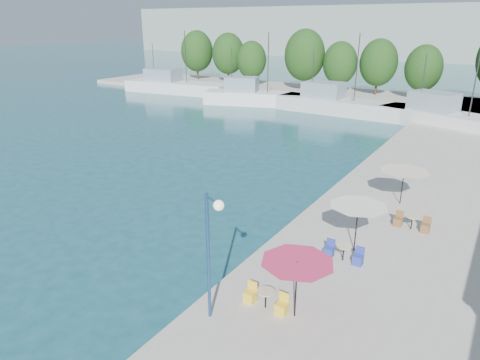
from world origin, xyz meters
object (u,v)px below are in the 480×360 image
Objects in this scene: trawler_01 at (175,86)px; trawler_03 at (338,105)px; umbrella_cream at (404,175)px; trawler_04 at (449,120)px; street_lamp at (212,237)px; umbrella_white at (358,211)px; umbrella_pink at (297,268)px; trawler_02 at (254,97)px.

trawler_03 is at bearing -11.04° from trawler_01.
trawler_03 is 5.79× the size of umbrella_cream.
trawler_04 is at bearing -12.62° from trawler_01.
umbrella_white is at bearing 95.33° from street_lamp.
umbrella_pink is 6.07m from umbrella_white.
trawler_02 is at bearing 127.21° from umbrella_white.
trawler_03 is 6.17× the size of umbrella_pink.
trawler_01 reaches higher than street_lamp.
trawler_01 is 51.92m from umbrella_cream.
trawler_03 is at bearing 108.27° from umbrella_pink.
trawler_03 is 6.12× the size of umbrella_white.
umbrella_cream is at bearing -60.27° from trawler_03.
umbrella_pink is at bearing -52.43° from trawler_01.
umbrella_pink is 13.16m from umbrella_cream.
trawler_01 is 6.79× the size of umbrella_pink.
umbrella_white is (0.28, -32.34, 1.63)m from trawler_04.
street_lamp is (-2.40, -1.85, 1.40)m from umbrella_pink.
umbrella_white is at bearing 87.38° from umbrella_pink.
umbrella_cream is at bearing -64.63° from trawler_02.
street_lamp is at bearing -74.51° from trawler_04.
street_lamp is at bearing -142.38° from umbrella_pink.
trawler_02 is 42.57m from umbrella_white.
trawler_01 is 1.10× the size of trawler_03.
trawler_04 reaches higher than umbrella_cream.
trawler_04 reaches higher than street_lamp.
trawler_03 is 37.02m from umbrella_white.
trawler_03 is at bearing 117.39° from umbrella_cream.
umbrella_pink is at bearing -93.47° from umbrella_cream.
umbrella_pink reaches higher than umbrella_cream.
trawler_01 is at bearing 145.79° from umbrella_cream.
umbrella_pink is (25.44, -39.94, 1.62)m from trawler_02.
trawler_03 is at bearing 111.62° from umbrella_white.
trawler_04 is 32.38m from umbrella_white.
trawler_02 is 5.24× the size of umbrella_cream.
trawler_02 reaches higher than umbrella_cream.
trawler_04 is (42.13, -3.92, 0.00)m from trawler_01.
trawler_03 is at bearing -169.79° from trawler_04.
trawler_03 is 43.79m from street_lamp.
umbrella_white reaches higher than umbrella_cream.
umbrella_cream is (26.24, -26.80, 1.40)m from trawler_02.
street_lamp reaches higher than umbrella_cream.
trawler_02 is 3.03× the size of street_lamp.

